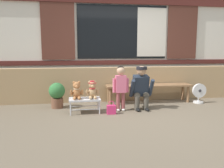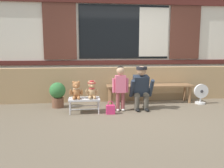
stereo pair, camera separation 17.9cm
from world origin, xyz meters
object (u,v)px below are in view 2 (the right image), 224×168
(child_standing, at_px, (120,83))
(adult_crouching, at_px, (141,88))
(floor_fan, at_px, (201,94))
(teddy_bear_with_hat, at_px, (92,90))
(teddy_bear_plain, at_px, (76,91))
(small_display_bench, at_px, (84,100))
(wooden_bench_long, at_px, (150,88))
(potted_plant, at_px, (58,93))
(handbag_on_ground, at_px, (111,109))

(child_standing, relative_size, adult_crouching, 1.01)
(adult_crouching, bearing_deg, floor_fan, 12.11)
(teddy_bear_with_hat, bearing_deg, adult_crouching, 5.44)
(teddy_bear_plain, height_order, adult_crouching, adult_crouching)
(teddy_bear_with_hat, bearing_deg, child_standing, 3.63)
(teddy_bear_plain, bearing_deg, adult_crouching, 4.22)
(floor_fan, bearing_deg, teddy_bear_plain, -171.58)
(small_display_bench, bearing_deg, wooden_bench_long, 24.08)
(wooden_bench_long, distance_m, teddy_bear_with_hat, 1.60)
(potted_plant, bearing_deg, floor_fan, -1.23)
(floor_fan, bearing_deg, teddy_bear_with_hat, -170.58)
(small_display_bench, xyz_separation_m, teddy_bear_with_hat, (0.16, 0.00, 0.21))
(small_display_bench, bearing_deg, potted_plant, 139.32)
(wooden_bench_long, height_order, child_standing, child_standing)
(teddy_bear_with_hat, bearing_deg, wooden_bench_long, 26.34)
(wooden_bench_long, xyz_separation_m, handbag_on_ground, (-1.07, -0.89, -0.28))
(adult_crouching, xyz_separation_m, handbag_on_ground, (-0.70, -0.29, -0.38))
(handbag_on_ground, xyz_separation_m, potted_plant, (-1.12, 0.69, 0.23))
(wooden_bench_long, xyz_separation_m, small_display_bench, (-1.60, -0.71, -0.11))
(child_standing, bearing_deg, adult_crouching, 7.75)
(teddy_bear_plain, bearing_deg, potted_plant, 130.41)
(wooden_bench_long, bearing_deg, teddy_bear_plain, -157.94)
(potted_plant, bearing_deg, teddy_bear_plain, -49.59)
(small_display_bench, height_order, teddy_bear_plain, teddy_bear_plain)
(floor_fan, bearing_deg, potted_plant, 178.77)
(child_standing, height_order, adult_crouching, child_standing)
(wooden_bench_long, relative_size, small_display_bench, 3.28)
(floor_fan, bearing_deg, small_display_bench, -171.07)
(teddy_bear_with_hat, bearing_deg, potted_plant, 146.03)
(teddy_bear_plain, height_order, potted_plant, teddy_bear_plain)
(teddy_bear_with_hat, bearing_deg, teddy_bear_plain, -179.87)
(teddy_bear_with_hat, xyz_separation_m, child_standing, (0.60, 0.04, 0.12))
(teddy_bear_with_hat, bearing_deg, floor_fan, 9.42)
(small_display_bench, relative_size, child_standing, 0.67)
(teddy_bear_with_hat, xyz_separation_m, adult_crouching, (1.07, 0.10, 0.01))
(child_standing, relative_size, handbag_on_ground, 3.52)
(child_standing, bearing_deg, wooden_bench_long, 38.88)
(teddy_bear_plain, bearing_deg, teddy_bear_with_hat, 0.13)
(small_display_bench, bearing_deg, teddy_bear_plain, 179.49)
(teddy_bear_with_hat, relative_size, child_standing, 0.38)
(handbag_on_ground, relative_size, floor_fan, 0.57)
(teddy_bear_with_hat, height_order, handbag_on_ground, teddy_bear_with_hat)
(teddy_bear_plain, relative_size, handbag_on_ground, 1.34)
(adult_crouching, distance_m, handbag_on_ground, 0.85)
(teddy_bear_plain, distance_m, floor_fan, 2.98)
(adult_crouching, xyz_separation_m, floor_fan, (1.55, 0.33, -0.24))
(teddy_bear_plain, bearing_deg, wooden_bench_long, 22.06)
(floor_fan, bearing_deg, wooden_bench_long, 166.87)
(adult_crouching, height_order, handbag_on_ground, adult_crouching)
(small_display_bench, relative_size, adult_crouching, 0.67)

